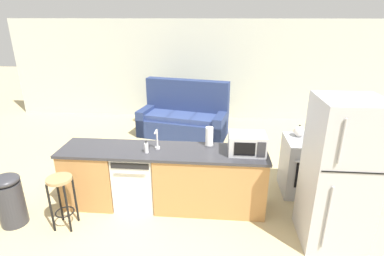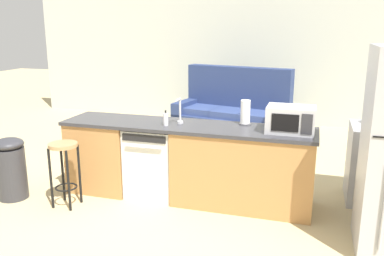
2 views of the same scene
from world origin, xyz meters
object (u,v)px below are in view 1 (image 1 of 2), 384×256
object	(u,v)px
paper_towel_roll	(209,137)
kettle	(299,131)
couch	(184,118)
bar_stool	(61,192)
microwave	(247,144)
soap_bottle	(146,148)
trash_bin	(10,199)
refrigerator	(339,175)
stove_range	(308,166)
dishwasher	(137,178)

from	to	relation	value
paper_towel_roll	kettle	bearing A→B (deg)	18.73
couch	bar_stool	bearing A→B (deg)	-109.40
paper_towel_roll	couch	xyz separation A→B (m)	(-0.66, 2.67, -0.64)
microwave	couch	xyz separation A→B (m)	(-1.18, 2.88, -0.65)
soap_bottle	trash_bin	xyz separation A→B (m)	(-1.76, -0.50, -0.59)
paper_towel_roll	trash_bin	xyz separation A→B (m)	(-2.62, -0.82, -0.66)
refrigerator	paper_towel_roll	world-z (taller)	refrigerator
paper_towel_roll	kettle	distance (m)	1.46
refrigerator	trash_bin	xyz separation A→B (m)	(-4.17, -0.06, -0.54)
kettle	bar_stool	bearing A→B (deg)	-158.57
paper_towel_roll	soap_bottle	bearing A→B (deg)	-159.78
soap_bottle	bar_stool	bearing A→B (deg)	-154.14
microwave	couch	bearing A→B (deg)	112.26
bar_stool	couch	xyz separation A→B (m)	(1.23, 3.48, -0.14)
paper_towel_roll	couch	world-z (taller)	couch
microwave	bar_stool	distance (m)	2.53
couch	kettle	bearing A→B (deg)	-47.06
stove_range	microwave	size ratio (longest dim) A/B	1.80
refrigerator	kettle	xyz separation A→B (m)	(-0.17, 1.23, 0.06)
stove_range	bar_stool	size ratio (longest dim) A/B	1.22
paper_towel_roll	soap_bottle	distance (m)	0.91
kettle	dishwasher	bearing A→B (deg)	-164.42
refrigerator	couch	world-z (taller)	refrigerator
dishwasher	stove_range	bearing A→B (deg)	11.91
bar_stool	trash_bin	world-z (taller)	same
soap_bottle	bar_stool	size ratio (longest dim) A/B	0.24
paper_towel_roll	soap_bottle	size ratio (longest dim) A/B	1.60
trash_bin	couch	distance (m)	4.00
soap_bottle	trash_bin	distance (m)	1.93
paper_towel_roll	dishwasher	bearing A→B (deg)	-168.72
stove_range	refrigerator	size ratio (longest dim) A/B	0.49
stove_range	kettle	bearing A→B (deg)	141.81
stove_range	soap_bottle	size ratio (longest dim) A/B	5.11
paper_towel_roll	bar_stool	xyz separation A→B (m)	(-1.88, -0.81, -0.50)
soap_bottle	microwave	bearing A→B (deg)	4.33
bar_stool	refrigerator	bearing A→B (deg)	0.93
kettle	trash_bin	size ratio (longest dim) A/B	0.28
microwave	trash_bin	distance (m)	3.26
soap_bottle	paper_towel_roll	bearing A→B (deg)	20.22
dishwasher	couch	bearing A→B (deg)	82.28
couch	refrigerator	bearing A→B (deg)	-57.17
soap_bottle	trash_bin	bearing A→B (deg)	-164.06
bar_stool	microwave	bearing A→B (deg)	14.10
microwave	couch	distance (m)	3.18
stove_range	refrigerator	world-z (taller)	refrigerator
kettle	bar_stool	size ratio (longest dim) A/B	0.28
paper_towel_roll	stove_range	bearing A→B (deg)	12.34
stove_range	kettle	size ratio (longest dim) A/B	4.39
soap_bottle	refrigerator	bearing A→B (deg)	-10.47
bar_stool	kettle	bearing A→B (deg)	21.43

